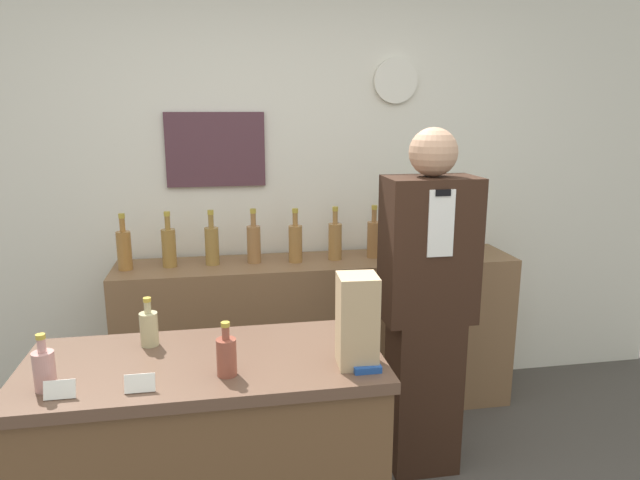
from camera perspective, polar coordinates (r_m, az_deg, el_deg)
name	(u,v)px	position (r m, az deg, el deg)	size (l,w,h in m)	color
back_wall	(281,182)	(3.46, -3.97, 5.85)	(5.20, 0.09, 2.70)	silver
back_shelf	(319,335)	(3.45, -0.08, -9.47)	(2.31, 0.43, 0.92)	brown
shopkeeper	(426,307)	(2.81, 10.60, -6.61)	(0.43, 0.27, 1.70)	#331E14
potted_plant	(451,224)	(3.45, 12.95, 1.55)	(0.26, 0.26, 0.35)	#B27047
paper_bag	(357,321)	(1.90, 3.75, -8.04)	(0.14, 0.13, 0.31)	tan
tape_dispenser	(368,364)	(1.91, 4.80, -12.27)	(0.09, 0.06, 0.07)	#1E4799
price_card_left	(60,390)	(1.90, -24.59, -13.45)	(0.09, 0.02, 0.06)	white
price_card_right	(140,383)	(1.85, -17.57, -13.49)	(0.09, 0.02, 0.06)	white
counter_bottle_0	(44,369)	(1.95, -25.86, -11.53)	(0.06, 0.06, 0.18)	tan
counter_bottle_1	(149,327)	(2.16, -16.73, -8.37)	(0.06, 0.06, 0.18)	tan
counter_bottle_2	(227,355)	(1.88, -9.33, -11.31)	(0.06, 0.06, 0.18)	brown
shelf_bottle_0	(124,249)	(3.27, -19.00, -0.84)	(0.08, 0.08, 0.31)	#9F6A31
shelf_bottle_1	(169,246)	(3.26, -14.88, -0.60)	(0.08, 0.08, 0.31)	olive
shelf_bottle_2	(212,244)	(3.25, -10.76, -0.42)	(0.08, 0.08, 0.31)	olive
shelf_bottle_3	(254,243)	(3.25, -6.63, -0.26)	(0.08, 0.08, 0.31)	#9A693D
shelf_bottle_4	(295,242)	(3.25, -2.48, -0.21)	(0.08, 0.08, 0.31)	#9E6D38
shelf_bottle_5	(335,240)	(3.30, 1.52, 0.02)	(0.08, 0.08, 0.31)	#A2723C
shelf_bottle_6	(374,238)	(3.36, 5.39, 0.21)	(0.08, 0.08, 0.31)	#986639
shelf_bottle_7	(412,236)	(3.43, 9.17, 0.36)	(0.08, 0.08, 0.31)	#9F6E3C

